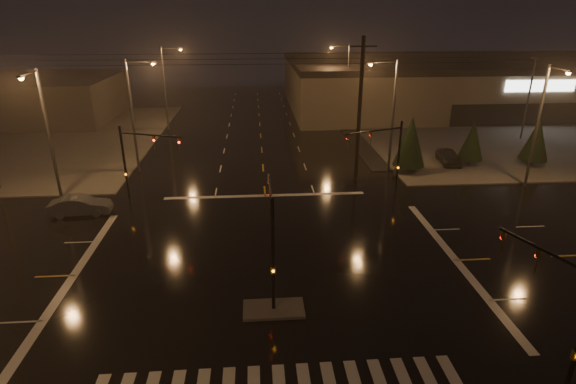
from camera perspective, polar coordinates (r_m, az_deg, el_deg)
name	(u,v)px	position (r m, az deg, el deg)	size (l,w,h in m)	color
ground	(271,268)	(26.19, -2.24, -9.58)	(140.00, 140.00, 0.00)	black
sidewalk_ne	(502,131)	(62.19, 25.57, 7.04)	(36.00, 36.00, 0.12)	#47443F
median_island	(274,309)	(22.83, -1.83, -14.63)	(3.00, 1.60, 0.15)	#47443F
stop_bar_far	(265,196)	(36.04, -2.92, -0.46)	(16.00, 0.50, 0.01)	beige
parking_lot	(551,134)	(63.20, 30.39, 6.37)	(50.00, 24.00, 0.08)	black
retail_building	(484,81)	(77.73, 23.66, 12.77)	(60.20, 28.30, 7.20)	#746853
commercial_block	(2,98)	(73.74, -32.56, 9.99)	(30.00, 18.00, 5.60)	#393432
signal_mast_median	(272,234)	(21.68, -2.06, -5.31)	(0.25, 4.59, 6.00)	black
signal_mast_ne	(388,151)	(35.45, 12.59, 5.14)	(4.84, 1.86, 6.00)	black
signal_mast_nw	(136,156)	(35.08, -18.75, 4.32)	(4.84, 1.86, 6.00)	black
signal_mast_se	(564,310)	(19.40, 31.62, -12.59)	(1.55, 3.87, 6.00)	black
streetlight_1	(135,108)	(42.44, -18.88, 10.00)	(2.77, 0.32, 10.00)	#38383A
streetlight_2	(167,83)	(57.87, -15.16, 13.27)	(2.77, 0.32, 10.00)	#38383A
streetlight_3	(390,109)	(40.91, 12.82, 10.22)	(2.77, 0.32, 10.00)	#38383A
streetlight_4	(346,78)	(60.07, 7.32, 14.12)	(2.77, 0.32, 10.00)	#38383A
streetlight_5	(45,128)	(37.70, -28.43, 7.19)	(0.32, 2.77, 10.00)	#38383A
streetlight_6	(541,119)	(41.25, 29.46, 8.06)	(0.32, 2.77, 10.00)	#38383A
utility_pole_1	(359,111)	(38.13, 9.06, 10.17)	(2.20, 0.32, 12.00)	black
conifer_0	(411,141)	(41.97, 15.31, 6.23)	(2.85, 2.85, 5.16)	black
conifer_1	(472,140)	(45.77, 22.34, 6.08)	(2.32, 2.32, 4.33)	black
conifer_2	(536,139)	(48.21, 29.01, 5.92)	(2.55, 2.55, 4.68)	black
car_parked	(449,157)	(46.14, 19.72, 4.22)	(1.68, 4.18, 1.42)	black
car_crossing	(80,206)	(35.70, -24.86, -1.57)	(1.49, 4.26, 1.40)	#5C5F63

